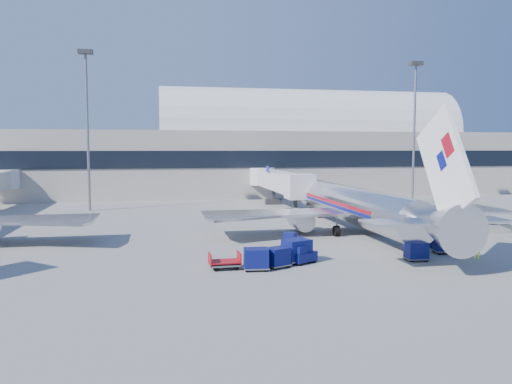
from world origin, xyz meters
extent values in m
plane|color=gray|center=(0.00, 0.00, 0.00)|extent=(260.00, 260.00, 0.00)
cube|color=#B2AA9E|center=(-25.00, 56.00, 6.00)|extent=(170.00, 28.00, 12.00)
cube|color=black|center=(-25.00, 42.05, 7.00)|extent=(170.00, 0.40, 3.00)
cylinder|color=silver|center=(20.00, 56.00, 12.00)|extent=(60.00, 18.00, 18.00)
cylinder|color=silver|center=(10.00, 6.00, 2.90)|extent=(3.80, 28.00, 3.80)
sphere|color=silver|center=(10.00, 20.00, 2.90)|extent=(3.72, 3.72, 3.72)
cone|color=silver|center=(10.00, -11.00, 3.30)|extent=(3.80, 6.00, 3.80)
cube|color=maroon|center=(10.00, 7.00, 3.15)|extent=(3.85, 20.16, 0.32)
cube|color=navy|center=(10.00, 7.00, 2.78)|extent=(3.85, 20.16, 0.32)
cube|color=white|center=(10.00, -11.50, 7.70)|extent=(0.35, 7.79, 8.74)
cube|color=silver|center=(10.00, -10.50, 3.50)|extent=(11.00, 3.00, 0.18)
cube|color=silver|center=(10.00, 5.00, 2.30)|extent=(32.00, 5.00, 0.28)
cylinder|color=#B7B7BC|center=(4.50, 6.50, 1.35)|extent=(2.10, 3.80, 2.10)
cylinder|color=#B7B7BC|center=(15.50, 6.50, 1.35)|extent=(2.10, 3.80, 2.10)
cylinder|color=black|center=(10.00, 17.00, 0.45)|extent=(0.40, 0.90, 0.90)
cube|color=silver|center=(7.60, 30.00, 4.00)|extent=(2.70, 24.00, 2.70)
cube|color=silver|center=(7.60, 17.80, 4.00)|extent=(3.40, 3.20, 3.20)
cylinder|color=silver|center=(7.60, 41.50, 4.00)|extent=(4.40, 4.40, 3.00)
cube|color=#2D2D30|center=(7.60, 20.00, 1.80)|extent=(0.50, 0.50, 3.00)
cube|color=#2D2D30|center=(7.60, 20.00, 0.45)|extent=(2.60, 1.00, 0.90)
cube|color=#2D2D30|center=(7.60, 33.00, 1.80)|extent=(0.50, 0.50, 3.00)
cube|color=#2D2D30|center=(7.60, 33.00, 0.45)|extent=(2.60, 1.00, 0.90)
cube|color=navy|center=(6.00, 30.00, 5.80)|extent=(0.12, 1.40, 0.90)
cylinder|color=silver|center=(-34.40, 41.50, 4.00)|extent=(4.40, 4.40, 3.00)
cylinder|color=slate|center=(-20.00, 30.00, 11.00)|extent=(0.36, 0.36, 22.00)
cube|color=#2D2D30|center=(-20.00, 30.00, 22.30)|extent=(2.00, 1.20, 0.60)
cylinder|color=slate|center=(30.00, 30.00, 11.00)|extent=(0.36, 0.36, 22.00)
cube|color=#2D2D30|center=(30.00, 30.00, 22.30)|extent=(2.00, 1.20, 0.60)
cube|color=#9E9E96|center=(18.00, 2.00, 0.45)|extent=(3.00, 0.55, 0.90)
cube|color=#9E9E96|center=(21.30, 2.00, 0.45)|extent=(3.00, 0.55, 0.90)
cube|color=#9E9E96|center=(24.60, 2.00, 0.45)|extent=(3.00, 0.55, 0.90)
cube|color=#0B1053|center=(0.73, -7.33, 0.52)|extent=(2.43, 2.06, 0.71)
cube|color=#0B1053|center=(0.32, -7.57, 1.09)|extent=(1.22, 1.25, 0.66)
cylinder|color=black|center=(1.16, -6.57, 0.27)|extent=(0.56, 0.45, 0.53)
cube|color=#0B1053|center=(13.14, -3.20, 0.54)|extent=(2.55, 1.99, 0.74)
cube|color=#0B1053|center=(12.69, -2.99, 1.14)|extent=(1.23, 1.27, 0.69)
cylinder|color=black|center=(14.05, -3.13, 0.28)|extent=(0.60, 0.43, 0.55)
cube|color=#0B1053|center=(1.38, -1.42, 0.55)|extent=(2.19, 2.54, 0.75)
cube|color=#0B1053|center=(1.12, -1.84, 1.14)|extent=(1.32, 1.29, 0.70)
cylinder|color=black|center=(1.43, -0.51, 0.28)|extent=(0.48, 0.59, 0.56)
cube|color=#0B1053|center=(0.27, -7.06, 1.04)|extent=(2.40, 2.14, 1.59)
cube|color=slate|center=(0.27, -7.06, 0.24)|extent=(2.52, 2.23, 0.11)
cylinder|color=black|center=(0.78, -6.22, 0.22)|extent=(0.47, 0.32, 0.44)
cube|color=#0B1053|center=(-1.54, -8.30, 0.85)|extent=(1.99, 1.82, 1.30)
cube|color=slate|center=(-1.54, -8.30, 0.20)|extent=(2.09, 1.90, 0.09)
cylinder|color=black|center=(-1.19, -7.59, 0.18)|extent=(0.39, 0.28, 0.36)
cube|color=#0B1053|center=(-3.30, -8.88, 0.92)|extent=(1.84, 1.49, 1.40)
cube|color=slate|center=(-3.30, -8.88, 0.21)|extent=(1.94, 1.54, 0.10)
cylinder|color=black|center=(-2.58, -8.40, 0.19)|extent=(0.40, 0.18, 0.39)
cube|color=#0B1053|center=(9.78, -8.16, 0.84)|extent=(1.64, 1.29, 1.29)
cube|color=slate|center=(9.78, -8.16, 0.20)|extent=(1.73, 1.34, 0.09)
cylinder|color=black|center=(10.42, -7.69, 0.18)|extent=(0.36, 0.15, 0.36)
cube|color=#0B1053|center=(13.64, -6.04, 0.99)|extent=(2.08, 1.72, 1.52)
cube|color=slate|center=(13.64, -6.04, 0.23)|extent=(2.19, 1.79, 0.10)
cylinder|color=black|center=(14.45, -5.58, 0.21)|extent=(0.44, 0.23, 0.42)
cube|color=slate|center=(-5.51, -8.07, 0.36)|extent=(2.34, 1.63, 0.12)
cube|color=maroon|center=(-5.51, -8.07, 0.57)|extent=(2.34, 1.68, 0.08)
cylinder|color=black|center=(-4.80, -7.47, 0.21)|extent=(0.42, 0.18, 0.42)
imported|color=#A8FF1A|center=(14.93, -8.47, 0.79)|extent=(0.65, 0.68, 1.58)
camera|label=1|loc=(-10.09, -43.99, 8.87)|focal=35.00mm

